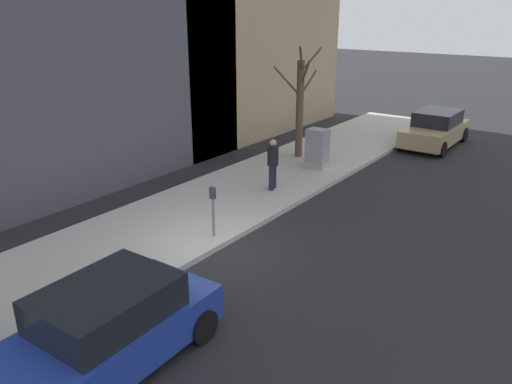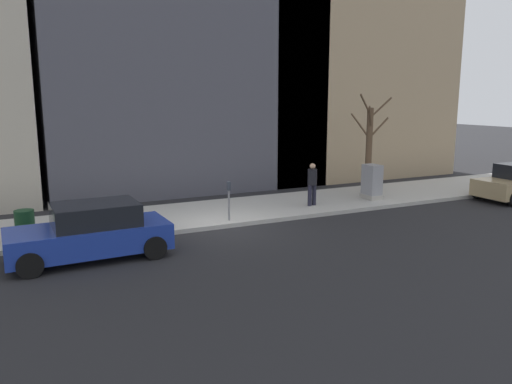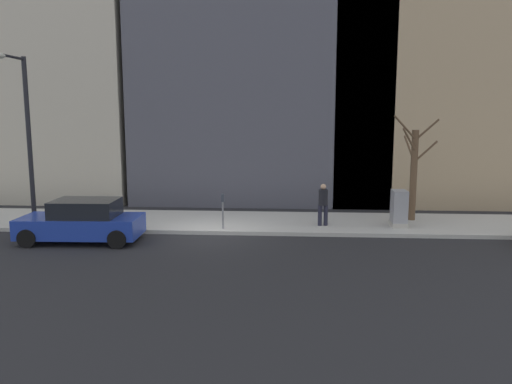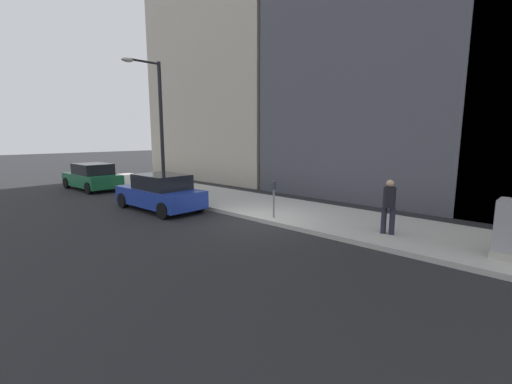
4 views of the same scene
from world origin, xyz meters
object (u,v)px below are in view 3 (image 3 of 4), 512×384
at_px(trash_bin, 67,213).
at_px(pedestrian_near_meter, 323,202).
at_px(bare_tree, 414,171).
at_px(utility_box, 399,209).
at_px(streetlamp, 25,127).
at_px(parked_car_blue, 82,222).
at_px(office_tower_left, 430,59).
at_px(parking_meter, 223,207).
at_px(office_tower_right, 50,10).

distance_m(trash_bin, pedestrian_near_meter, 10.24).
bearing_deg(bare_tree, utility_box, 147.90).
relative_size(utility_box, streetlamp, 0.22).
bearing_deg(parked_car_blue, pedestrian_near_meter, -75.37).
distance_m(trash_bin, office_tower_left, 20.86).
relative_size(trash_bin, pedestrian_near_meter, 0.54).
height_order(parked_car_blue, parking_meter, parked_car_blue).
bearing_deg(utility_box, trash_bin, 91.74).
height_order(streetlamp, bare_tree, streetlamp).
relative_size(trash_bin, office_tower_left, 0.06).
xyz_separation_m(utility_box, office_tower_left, (9.93, -3.54, 6.73)).
bearing_deg(office_tower_left, office_tower_right, 89.72).
xyz_separation_m(streetlamp, trash_bin, (0.62, -1.16, -3.42)).
bearing_deg(parked_car_blue, utility_box, -79.21).
relative_size(streetlamp, office_tower_left, 0.43).
xyz_separation_m(parking_meter, trash_bin, (0.45, 6.36, -0.38)).
relative_size(streetlamp, bare_tree, 1.50).
relative_size(streetlamp, office_tower_right, 0.31).
distance_m(bare_tree, office_tower_left, 10.54).
height_order(trash_bin, office_tower_left, office_tower_left).
distance_m(parked_car_blue, bare_tree, 13.09).
distance_m(office_tower_left, office_tower_right, 22.04).
distance_m(streetlamp, trash_bin, 3.66).
bearing_deg(office_tower_left, parking_meter, 136.16).
relative_size(pedestrian_near_meter, office_tower_left, 0.11).
distance_m(utility_box, office_tower_left, 12.51).
bearing_deg(parked_car_blue, trash_bin, 33.86).
bearing_deg(bare_tree, streetlamp, 98.66).
distance_m(streetlamp, office_tower_left, 21.26).
relative_size(pedestrian_near_meter, office_tower_right, 0.08).
relative_size(streetlamp, pedestrian_near_meter, 3.92).
relative_size(parked_car_blue, parking_meter, 3.15).
bearing_deg(parking_meter, bare_tree, -74.32).
height_order(parking_meter, office_tower_right, office_tower_right).
distance_m(parking_meter, pedestrian_near_meter, 3.95).
height_order(streetlamp, trash_bin, streetlamp).
xyz_separation_m(pedestrian_near_meter, office_tower_left, (9.98, -6.49, 6.50)).
distance_m(parking_meter, streetlamp, 8.11).
bearing_deg(parking_meter, office_tower_left, -43.84).
xyz_separation_m(streetlamp, pedestrian_near_meter, (0.97, -11.38, -2.93)).
relative_size(utility_box, office_tower_right, 0.07).
xyz_separation_m(trash_bin, office_tower_right, (10.44, 5.12, 9.92)).
bearing_deg(bare_tree, pedestrian_near_meter, 109.51).
bearing_deg(streetlamp, parking_meter, -88.73).
distance_m(pedestrian_near_meter, office_tower_left, 13.56).
bearing_deg(parking_meter, utility_box, -82.89).
bearing_deg(utility_box, office_tower_left, -19.60).
xyz_separation_m(trash_bin, office_tower_left, (10.33, -16.72, 6.98)).
relative_size(utility_box, office_tower_left, 0.09).
distance_m(utility_box, streetlamp, 14.72).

